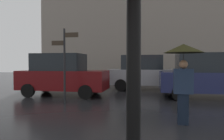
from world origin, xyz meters
name	(u,v)px	position (x,y,z in m)	size (l,w,h in m)	color
pedestrian_with_umbrella	(183,61)	(1.11, 3.25, 1.58)	(0.98, 0.98, 2.02)	black
parked_car_left	(145,72)	(-0.03, 10.02, 1.01)	(4.16, 1.94, 2.01)	gray
parked_car_right	(208,76)	(2.79, 7.54, 0.99)	(4.25, 1.99, 1.99)	#1E234C
parked_car_distant	(62,75)	(-3.85, 7.11, 0.99)	(4.15, 1.84, 2.00)	#590C0F
street_signpost	(65,58)	(-2.97, 5.37, 1.75)	(1.08, 0.08, 2.88)	black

